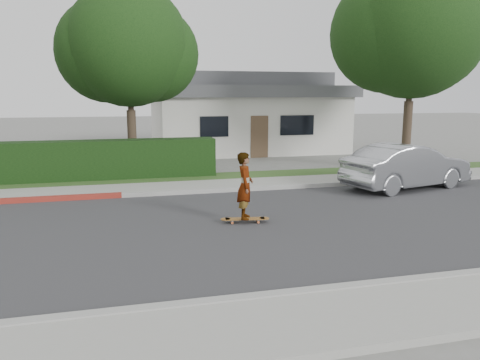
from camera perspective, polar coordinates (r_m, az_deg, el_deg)
The scene contains 14 objects.
ground at distance 11.01m, azimuth -19.33°, elevation -6.81°, with size 120.00×120.00×0.00m, color slate.
road at distance 11.01m, azimuth -19.34°, elevation -6.78°, with size 60.00×8.00×0.01m, color #2D2D30.
curb_near at distance 7.17m, azimuth -22.17°, elevation -15.75°, with size 60.00×0.20×0.15m, color #9E9E99.
sidewalk_near at distance 6.39m, azimuth -23.27°, elevation -19.37°, with size 60.00×1.60×0.12m, color gray.
curb_far at distance 14.95m, azimuth -18.06°, elevation -1.97°, with size 60.00×0.20×0.15m, color #9E9E99.
sidewalk_far at distance 15.84m, azimuth -17.86°, elevation -1.35°, with size 60.00×1.60×0.12m, color gray.
planting_strip at distance 17.41m, azimuth -17.56°, elevation -0.34°, with size 60.00×1.60×0.10m, color #2D4C1E.
hedge at distance 18.31m, azimuth -26.99°, elevation 1.74°, with size 15.00×1.00×1.50m, color black.
tree_center at distance 19.77m, azimuth -13.50°, elevation 15.22°, with size 5.66×4.84×7.44m.
tree_right at distance 20.79m, azimuth 20.04°, elevation 16.64°, with size 6.32×5.60×8.56m.
house at distance 27.41m, azimuth 0.37°, elevation 8.20°, with size 10.60×8.60×4.30m.
skateboard at distance 11.61m, azimuth 0.61°, elevation -4.78°, with size 1.23×0.43×0.11m.
skateboarder at distance 11.42m, azimuth 0.62°, elevation -0.71°, with size 0.60×0.39×1.65m, color white.
car_silver at distance 16.73m, azimuth 19.65°, elevation 1.59°, with size 1.61×4.61×1.52m, color #A9ABB0.
Camera 1 is at (1.06, -10.50, 3.14)m, focal length 35.00 mm.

